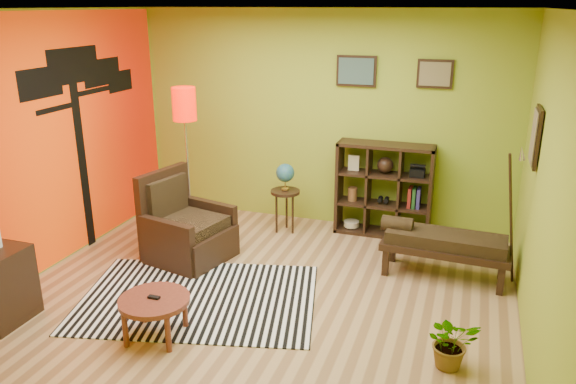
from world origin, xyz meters
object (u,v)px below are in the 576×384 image
(armchair, at_px, (185,233))
(cube_shelf, at_px, (385,190))
(globe_table, at_px, (285,181))
(floor_lamp, at_px, (185,118))
(potted_plant, at_px, (451,347))
(bench, at_px, (442,243))
(coffee_table, at_px, (155,304))

(armchair, xyz_separation_m, cube_shelf, (2.08, 1.44, 0.29))
(globe_table, distance_m, cube_shelf, 1.27)
(floor_lamp, xyz_separation_m, globe_table, (1.03, 0.65, -0.86))
(armchair, relative_size, globe_table, 1.11)
(armchair, relative_size, potted_plant, 2.22)
(armchair, distance_m, bench, 2.90)
(globe_table, bearing_deg, potted_plant, -46.20)
(cube_shelf, bearing_deg, potted_plant, -69.32)
(bench, bearing_deg, globe_table, 161.45)
(coffee_table, height_order, potted_plant, coffee_table)
(armchair, bearing_deg, floor_lamp, 110.86)
(armchair, distance_m, cube_shelf, 2.54)
(floor_lamp, bearing_deg, cube_shelf, 23.03)
(cube_shelf, xyz_separation_m, bench, (0.79, -0.99, -0.20))
(coffee_table, height_order, bench, bench)
(globe_table, distance_m, bench, 2.15)
(globe_table, relative_size, potted_plant, 1.99)
(floor_lamp, bearing_deg, globe_table, 32.12)
(potted_plant, bearing_deg, globe_table, 133.80)
(coffee_table, bearing_deg, armchair, 109.24)
(floor_lamp, xyz_separation_m, bench, (3.05, -0.03, -1.16))
(coffee_table, relative_size, bench, 0.45)
(armchair, relative_size, cube_shelf, 0.85)
(bench, bearing_deg, armchair, -171.16)
(potted_plant, bearing_deg, floor_lamp, 152.81)
(globe_table, height_order, potted_plant, globe_table)
(coffee_table, relative_size, floor_lamp, 0.33)
(armchair, height_order, potted_plant, armchair)
(coffee_table, relative_size, globe_table, 0.68)
(coffee_table, bearing_deg, cube_shelf, 63.15)
(potted_plant, bearing_deg, cube_shelf, 110.68)
(bench, bearing_deg, cube_shelf, 128.49)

